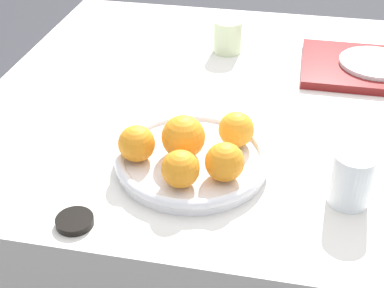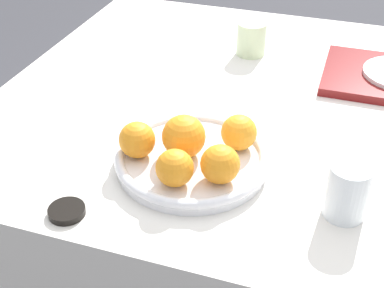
# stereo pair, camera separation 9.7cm
# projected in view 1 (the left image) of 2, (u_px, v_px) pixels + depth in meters

# --- Properties ---
(table) EXTENTS (1.38, 1.06, 0.72)m
(table) POSITION_uv_depth(u_px,v_px,m) (277.00, 220.00, 1.41)
(table) COLOR silver
(table) RESTS_ON ground_plane
(fruit_platter) EXTENTS (0.29, 0.29, 0.03)m
(fruit_platter) POSITION_uv_depth(u_px,v_px,m) (192.00, 159.00, 0.99)
(fruit_platter) COLOR silver
(fruit_platter) RESTS_ON table
(orange_0) EXTENTS (0.07, 0.07, 0.07)m
(orange_0) POSITION_uv_depth(u_px,v_px,m) (225.00, 162.00, 0.91)
(orange_0) COLOR orange
(orange_0) RESTS_ON fruit_platter
(orange_1) EXTENTS (0.07, 0.07, 0.07)m
(orange_1) POSITION_uv_depth(u_px,v_px,m) (236.00, 129.00, 1.00)
(orange_1) COLOR orange
(orange_1) RESTS_ON fruit_platter
(orange_2) EXTENTS (0.08, 0.08, 0.08)m
(orange_2) POSITION_uv_depth(u_px,v_px,m) (183.00, 137.00, 0.97)
(orange_2) COLOR orange
(orange_2) RESTS_ON fruit_platter
(orange_3) EXTENTS (0.07, 0.07, 0.07)m
(orange_3) POSITION_uv_depth(u_px,v_px,m) (180.00, 169.00, 0.90)
(orange_3) COLOR orange
(orange_3) RESTS_ON fruit_platter
(orange_4) EXTENTS (0.07, 0.07, 0.07)m
(orange_4) POSITION_uv_depth(u_px,v_px,m) (137.00, 144.00, 0.96)
(orange_4) COLOR orange
(orange_4) RESTS_ON fruit_platter
(water_glass) EXTENTS (0.07, 0.07, 0.10)m
(water_glass) POSITION_uv_depth(u_px,v_px,m) (351.00, 179.00, 0.89)
(water_glass) COLOR silver
(water_glass) RESTS_ON table
(serving_tray) EXTENTS (0.35, 0.25, 0.02)m
(serving_tray) POSITION_uv_depth(u_px,v_px,m) (375.00, 68.00, 1.31)
(serving_tray) COLOR maroon
(serving_tray) RESTS_ON table
(side_plate) EXTENTS (0.18, 0.18, 0.01)m
(side_plate) POSITION_uv_depth(u_px,v_px,m) (376.00, 63.00, 1.30)
(side_plate) COLOR white
(side_plate) RESTS_ON serving_tray
(cup_1) EXTENTS (0.07, 0.07, 0.08)m
(cup_1) POSITION_uv_depth(u_px,v_px,m) (228.00, 36.00, 1.39)
(cup_1) COLOR beige
(cup_1) RESTS_ON table
(soy_dish) EXTENTS (0.06, 0.06, 0.01)m
(soy_dish) POSITION_uv_depth(u_px,v_px,m) (75.00, 221.00, 0.87)
(soy_dish) COLOR black
(soy_dish) RESTS_ON table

